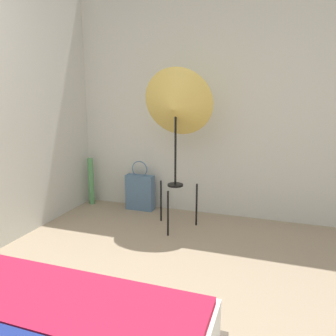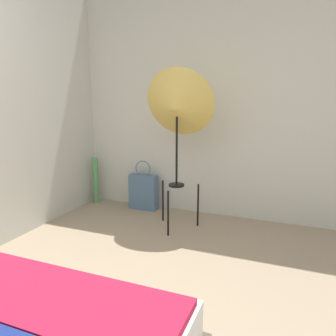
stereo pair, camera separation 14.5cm
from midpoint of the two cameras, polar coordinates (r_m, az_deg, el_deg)
name	(u,v)px [view 1 (the left image)]	position (r m, az deg, el deg)	size (l,w,h in m)	color
wall_back	(199,101)	(3.76, 4.25, 11.52)	(8.00, 0.05, 2.60)	beige
photo_umbrella	(176,107)	(3.26, 0.04, 10.58)	(0.71, 0.45, 1.63)	black
tote_bag	(140,192)	(4.00, -5.94, -4.16)	(0.34, 0.13, 0.60)	slate
paper_roll	(91,181)	(4.29, -14.20, -2.25)	(0.07, 0.07, 0.60)	#56995B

